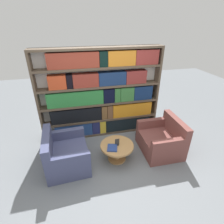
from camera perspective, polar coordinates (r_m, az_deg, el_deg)
The scene contains 7 objects.
ground_plane at distance 3.74m, azimuth 0.51°, elevation -18.11°, with size 14.00×14.00×0.00m, color slate.
bookshelf at distance 4.26m, azimuth -3.41°, elevation 5.44°, with size 2.91×0.30×2.18m.
armchair_left at distance 3.75m, azimuth -14.97°, elevation -13.33°, with size 0.86×0.99×0.79m.
armchair_right at distance 4.16m, azimuth 15.89°, elevation -8.84°, with size 0.83×0.96×0.79m.
coffee_table at distance 3.77m, azimuth 1.64°, elevation -11.95°, with size 0.70×0.70×0.38m.
table_sign at distance 3.66m, azimuth 1.67°, elevation -9.90°, with size 0.09×0.06×0.15m.
stray_book at distance 3.61m, azimuth 0.09°, elevation -11.61°, with size 0.25×0.27×0.03m.
Camera 1 is at (-0.62, -2.52, 2.69)m, focal length 28.00 mm.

